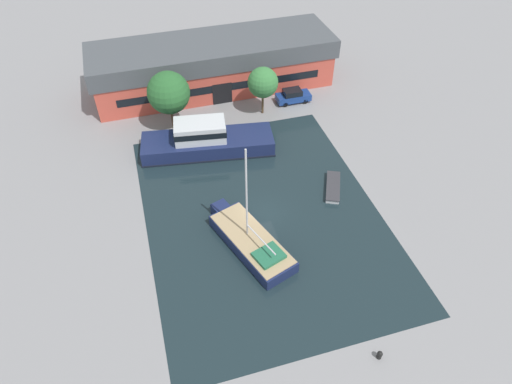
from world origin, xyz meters
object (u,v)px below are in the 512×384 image
quay_tree_by_water (263,83)px  small_dinghy (333,187)px  motor_cruiser (206,140)px  quay_tree_near_building (169,93)px  sailboat_moored (251,241)px  parked_car (293,96)px  warehouse_building (213,64)px

quay_tree_by_water → small_dinghy: 15.57m
quay_tree_by_water → motor_cruiser: (-7.94, -5.28, -2.74)m
quay_tree_near_building → sailboat_moored: bearing=-79.3°
parked_car → sailboat_moored: size_ratio=0.41×
quay_tree_by_water → small_dinghy: quay_tree_by_water is taller
sailboat_moored → warehouse_building: bearing=64.7°
quay_tree_by_water → quay_tree_near_building: bearing=-179.4°
sailboat_moored → small_dinghy: 10.83m
sailboat_moored → motor_cruiser: size_ratio=0.71×
warehouse_building → quay_tree_near_building: bearing=-130.7°
parked_car → motor_cruiser: size_ratio=0.29×
small_dinghy → quay_tree_by_water: bearing=125.1°
small_dinghy → parked_car: bearing=109.1°
quay_tree_near_building → warehouse_building: bearing=49.9°
motor_cruiser → warehouse_building: bearing=-7.8°
quay_tree_near_building → sailboat_moored: (3.69, -19.46, -3.95)m
warehouse_building → parked_car: 10.83m
warehouse_building → small_dinghy: (6.85, -22.55, -2.82)m
small_dinghy → sailboat_moored: bearing=-129.5°
quay_tree_near_building → parked_car: bearing=5.3°
motor_cruiser → quay_tree_by_water: bearing=-47.8°
quay_tree_near_building → small_dinghy: (13.43, -14.74, -4.35)m
sailboat_moored → small_dinghy: bearing=6.6°
motor_cruiser → small_dinghy: bearing=-123.4°
warehouse_building → small_dinghy: size_ratio=6.73×
quay_tree_near_building → parked_car: quay_tree_near_building is taller
quay_tree_near_building → parked_car: 15.54m
motor_cruiser → quay_tree_near_building: bearing=36.8°
quay_tree_by_water → warehouse_building: bearing=118.3°
warehouse_building → parked_car: warehouse_building is taller
quay_tree_by_water → parked_car: size_ratio=1.39×
quay_tree_near_building → motor_cruiser: (2.78, -5.17, -3.28)m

